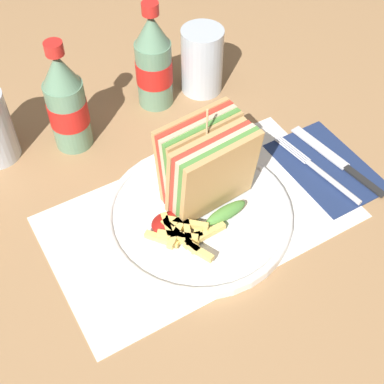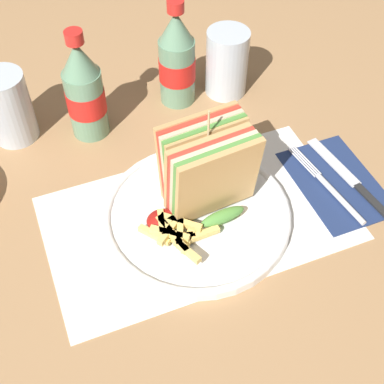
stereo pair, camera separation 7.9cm
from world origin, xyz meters
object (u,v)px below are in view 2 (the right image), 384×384
Objects in this scene: club_sandwich at (208,169)px; fork at (332,191)px; coke_bottle_far at (177,60)px; glass_far at (8,107)px; plate_main at (197,214)px; glass_near at (227,67)px; coke_bottle_near at (84,92)px; knife at (349,178)px.

club_sandwich is 0.21m from fork.
glass_far is at bearing 177.81° from coke_bottle_far.
club_sandwich is 0.26m from coke_bottle_far.
plate_main is at bearing -52.40° from glass_far.
fork is 1.49× the size of glass_near.
coke_bottle_far is at bearing 8.49° from coke_bottle_near.
coke_bottle_near is (-0.35, 0.27, 0.08)m from knife.
plate_main is 0.26m from knife.
glass_near reaches higher than plate_main.
glass_far is (-0.12, 0.04, -0.02)m from coke_bottle_near.
coke_bottle_far is (-0.18, 0.29, 0.08)m from knife.
coke_bottle_near is at bearing 117.91° from club_sandwich.
coke_bottle_near reaches higher than plate_main.
glass_near is at bearing 92.23° from fork.
knife is 0.35m from coke_bottle_far.
coke_bottle_near is (-0.31, 0.28, 0.08)m from fork.
coke_bottle_near reaches higher than glass_near.
fork is at bearing -8.63° from plate_main.
knife is 1.60× the size of glass_near.
plate_main is 0.31m from glass_near.
club_sandwich is at bearing 163.84° from knife.
club_sandwich is 0.86× the size of knife.
club_sandwich reaches higher than knife.
glass_near is (-0.05, 0.30, 0.04)m from fork.
plate_main is 0.28m from coke_bottle_near.
fork is at bearing -36.22° from glass_far.
plate_main is 1.43× the size of knife.
coke_bottle_far is at bearing 107.48° from fork.
knife is at bearing -32.52° from glass_far.
plate_main is at bearing -68.60° from coke_bottle_near.
club_sandwich is 0.26m from coke_bottle_near.
club_sandwich is at bearing 157.61° from fork.
knife is at bearing 13.11° from fork.
coke_bottle_far reaches higher than glass_near.
plate_main is at bearing -104.82° from coke_bottle_far.
plate_main reaches higher than fork.
glass_near is at bearing -6.14° from coke_bottle_far.
glass_near reaches higher than fork.
plate_main is 1.67× the size of club_sandwich.
glass_far is (-0.22, 0.29, 0.05)m from plate_main.
fork is 0.35m from coke_bottle_far.
glass_near is (0.16, 0.26, 0.04)m from plate_main.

